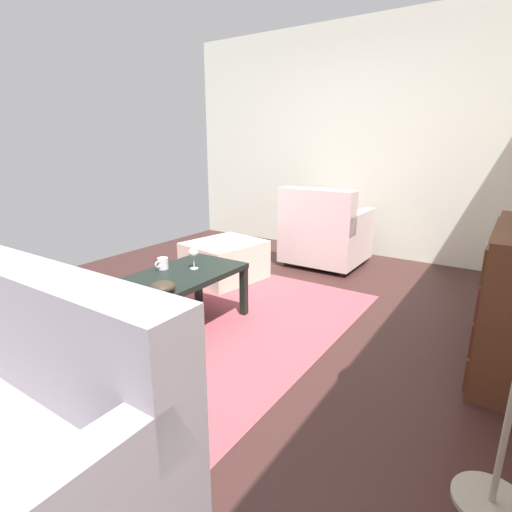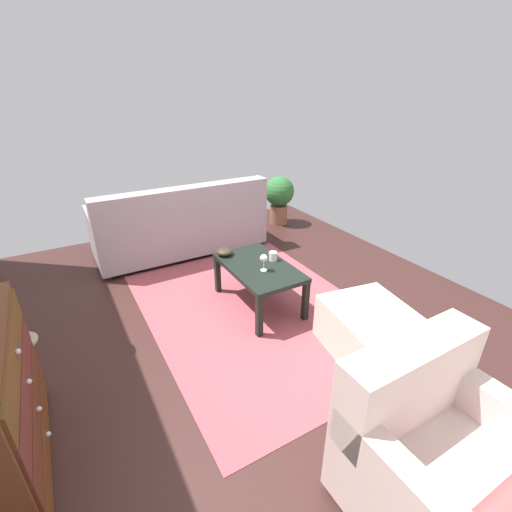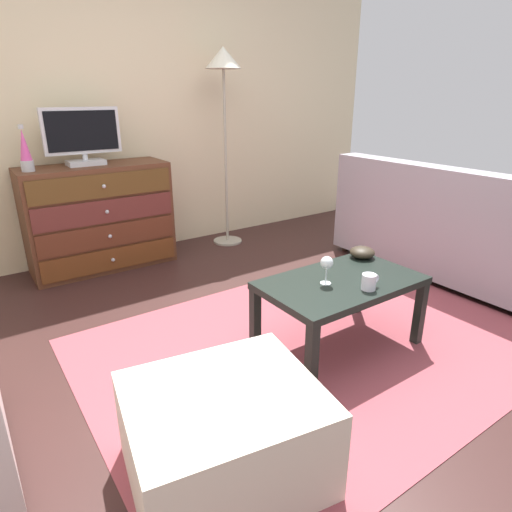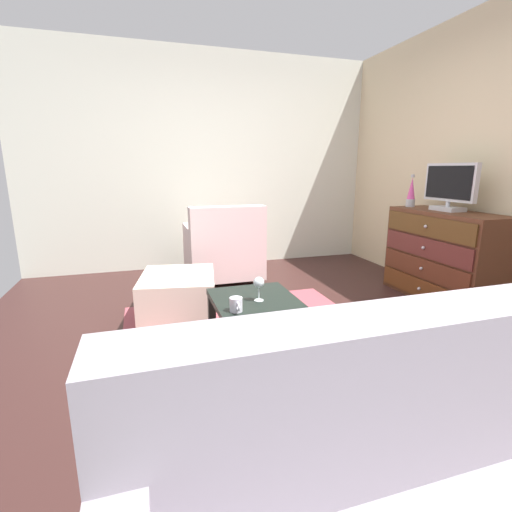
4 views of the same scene
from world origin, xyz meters
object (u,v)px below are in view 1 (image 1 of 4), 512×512
(armchair, at_px, (325,234))
(mug, at_px, (163,263))
(coffee_table, at_px, (183,279))
(wine_glass, at_px, (194,253))
(ottoman, at_px, (225,261))
(bowl_decorative, at_px, (163,287))

(armchair, bearing_deg, mug, -10.27)
(coffee_table, relative_size, wine_glass, 5.71)
(mug, xyz_separation_m, ottoman, (-1.04, -0.24, -0.28))
(ottoman, bearing_deg, armchair, 148.69)
(mug, distance_m, bowl_decorative, 0.48)
(coffee_table, distance_m, armchair, 2.04)
(coffee_table, relative_size, bowl_decorative, 5.76)
(wine_glass, relative_size, mug, 1.38)
(bowl_decorative, distance_m, armchair, 2.38)
(armchair, xyz_separation_m, ottoman, (1.01, -0.62, -0.16))
(coffee_table, distance_m, ottoman, 1.11)
(coffee_table, height_order, armchair, armchair)
(coffee_table, xyz_separation_m, bowl_decorative, (0.36, 0.18, 0.09))
(mug, relative_size, bowl_decorative, 0.73)
(coffee_table, relative_size, mug, 7.87)
(coffee_table, height_order, mug, mug)
(armchair, bearing_deg, wine_glass, -5.62)
(bowl_decorative, bearing_deg, coffee_table, -153.72)
(mug, xyz_separation_m, armchair, (-2.05, 0.37, -0.12))
(mug, height_order, bowl_decorative, mug)
(bowl_decorative, relative_size, ottoman, 0.22)
(coffee_table, bearing_deg, wine_glass, 173.77)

